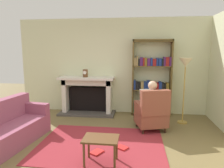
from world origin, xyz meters
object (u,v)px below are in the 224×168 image
object	(u,v)px
mantel_clock	(85,73)
armchair_reading	(152,113)
floor_lamp	(185,68)
sofa_floral	(7,129)
side_table	(101,142)
seated_reader	(150,103)
fireplace	(88,94)
bookshelf	(151,80)

from	to	relation	value
mantel_clock	armchair_reading	xyz separation A→B (m)	(1.79, -1.04, -0.75)
armchair_reading	floor_lamp	xyz separation A→B (m)	(0.80, 0.61, 0.95)
sofa_floral	side_table	distance (m)	1.96
seated_reader	side_table	size ratio (longest dim) A/B	2.04
armchair_reading	seated_reader	xyz separation A→B (m)	(-0.03, 0.11, 0.20)
fireplace	floor_lamp	xyz separation A→B (m)	(2.57, -0.53, 0.81)
bookshelf	floor_lamp	bearing A→B (deg)	-36.63
armchair_reading	side_table	xyz separation A→B (m)	(-0.89, -1.51, -0.05)
bookshelf	sofa_floral	size ratio (longest dim) A/B	1.18
mantel_clock	seated_reader	size ratio (longest dim) A/B	0.19
seated_reader	side_table	bearing A→B (deg)	45.47
side_table	mantel_clock	bearing A→B (deg)	109.41
sofa_floral	bookshelf	bearing A→B (deg)	-44.34
fireplace	armchair_reading	xyz separation A→B (m)	(1.76, -1.14, -0.14)
bookshelf	seated_reader	world-z (taller)	bookshelf
mantel_clock	floor_lamp	world-z (taller)	floor_lamp
fireplace	seated_reader	world-z (taller)	seated_reader
mantel_clock	seated_reader	xyz separation A→B (m)	(1.76, -0.93, -0.55)
side_table	armchair_reading	bearing A→B (deg)	59.45
mantel_clock	sofa_floral	bearing A→B (deg)	-115.62
fireplace	seated_reader	bearing A→B (deg)	-30.82
seated_reader	side_table	distance (m)	1.86
sofa_floral	floor_lamp	world-z (taller)	floor_lamp
sofa_floral	floor_lamp	distance (m)	4.12
armchair_reading	sofa_floral	bearing A→B (deg)	4.12
seated_reader	floor_lamp	distance (m)	1.23
armchair_reading	sofa_floral	world-z (taller)	armchair_reading
sofa_floral	armchair_reading	bearing A→B (deg)	-61.76
seated_reader	mantel_clock	bearing A→B (deg)	-44.48
mantel_clock	sofa_floral	distance (m)	2.49
bookshelf	seated_reader	xyz separation A→B (m)	(-0.08, -1.06, -0.37)
mantel_clock	seated_reader	bearing A→B (deg)	-27.82
mantel_clock	floor_lamp	distance (m)	2.64
side_table	fireplace	bearing A→B (deg)	108.10
floor_lamp	bookshelf	bearing A→B (deg)	143.37
bookshelf	fireplace	bearing A→B (deg)	-178.96
floor_lamp	seated_reader	bearing A→B (deg)	-149.20
fireplace	mantel_clock	xyz separation A→B (m)	(-0.03, -0.10, 0.61)
armchair_reading	seated_reader	bearing A→B (deg)	-90.00
fireplace	side_table	size ratio (longest dim) A/B	2.84
sofa_floral	fireplace	bearing A→B (deg)	-17.79
fireplace	seated_reader	distance (m)	2.01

